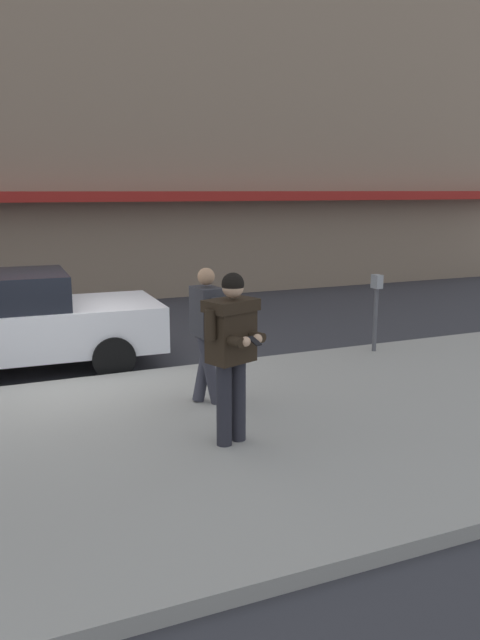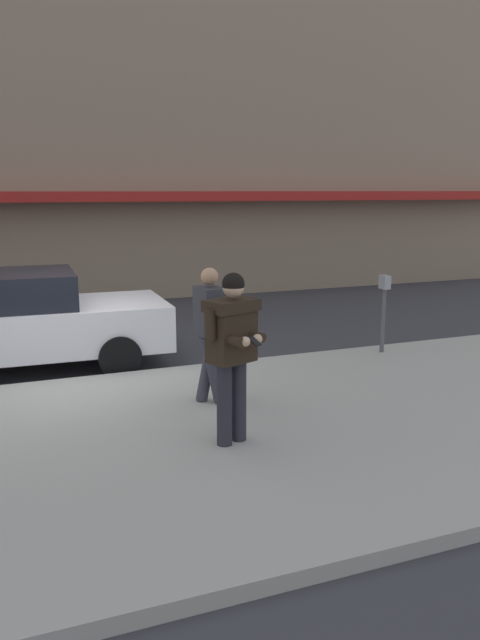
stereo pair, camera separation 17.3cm
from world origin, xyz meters
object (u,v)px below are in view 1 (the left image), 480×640
object	(u,v)px
man_texting_on_phone	(232,340)
parking_meter	(376,302)
parked_sedan_mid	(6,323)
pedestrian_with_bag	(207,327)

from	to	relation	value
man_texting_on_phone	parking_meter	distance (m)	4.47
parked_sedan_mid	parking_meter	size ratio (longest dim) A/B	3.59
parked_sedan_mid	pedestrian_with_bag	bearing A→B (deg)	-52.55
parking_meter	man_texting_on_phone	bearing A→B (deg)	-144.28
parked_sedan_mid	parking_meter	distance (m)	5.80
pedestrian_with_bag	parking_meter	size ratio (longest dim) A/B	1.34
man_texting_on_phone	pedestrian_with_bag	distance (m)	1.31
parking_meter	pedestrian_with_bag	bearing A→B (deg)	-158.83
parked_sedan_mid	man_texting_on_phone	world-z (taller)	man_texting_on_phone
man_texting_on_phone	parking_meter	bearing A→B (deg)	35.72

